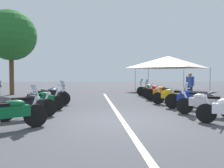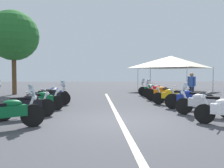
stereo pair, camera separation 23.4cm
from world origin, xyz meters
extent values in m
plane|color=#424247|center=(0.00, 0.00, 0.00)|extent=(80.00, 80.00, 0.00)
cube|color=beige|center=(2.69, 0.00, 0.00)|extent=(14.72, 0.16, 0.01)
cylinder|color=black|center=(-0.58, 2.59, 0.33)|extent=(0.46, 0.63, 0.66)
cube|color=#0C592D|center=(-0.96, 3.22, 0.51)|extent=(0.82, 1.10, 0.30)
ellipsoid|color=#0C592D|center=(-0.87, 3.06, 0.71)|extent=(0.49, 0.58, 0.22)
cylinder|color=silver|center=(-0.61, 2.64, 0.63)|extent=(0.21, 0.28, 0.58)
cylinder|color=silver|center=(-0.64, 2.68, 0.99)|extent=(0.55, 0.36, 0.04)
sphere|color=silver|center=(-0.56, 2.55, 0.83)|extent=(0.14, 0.14, 0.14)
cube|color=silver|center=(-0.59, 2.61, 1.06)|extent=(0.37, 0.29, 0.32)
cylinder|color=black|center=(0.93, 2.55, 0.32)|extent=(0.43, 0.63, 0.64)
cylinder|color=black|center=(0.26, 3.77, 0.32)|extent=(0.43, 0.63, 0.64)
cube|color=black|center=(0.60, 3.16, 0.50)|extent=(0.75, 1.06, 0.30)
ellipsoid|color=black|center=(0.68, 3.01, 0.70)|extent=(0.48, 0.58, 0.22)
cube|color=black|center=(0.49, 3.36, 0.68)|extent=(0.46, 0.55, 0.12)
cylinder|color=silver|center=(0.90, 2.61, 0.62)|extent=(0.20, 0.29, 0.58)
cylinder|color=silver|center=(0.88, 2.64, 0.98)|extent=(0.56, 0.33, 0.04)
sphere|color=silver|center=(0.96, 2.51, 0.82)|extent=(0.14, 0.14, 0.14)
cylinder|color=silver|center=(0.56, 3.62, 0.22)|extent=(0.33, 0.52, 0.08)
cylinder|color=black|center=(2.39, 2.44, 0.31)|extent=(0.40, 0.61, 0.61)
cylinder|color=black|center=(1.73, 3.71, 0.31)|extent=(0.40, 0.61, 0.61)
cube|color=#0C592D|center=(2.06, 3.08, 0.49)|extent=(0.75, 1.10, 0.30)
ellipsoid|color=#0C592D|center=(2.14, 2.92, 0.69)|extent=(0.47, 0.58, 0.22)
cube|color=black|center=(1.96, 3.27, 0.67)|extent=(0.45, 0.55, 0.12)
cylinder|color=silver|center=(2.36, 2.49, 0.61)|extent=(0.19, 0.29, 0.58)
cylinder|color=silver|center=(2.34, 2.53, 0.97)|extent=(0.57, 0.32, 0.04)
sphere|color=silver|center=(2.41, 2.39, 0.81)|extent=(0.14, 0.14, 0.14)
cylinder|color=silver|center=(2.03, 3.54, 0.22)|extent=(0.32, 0.53, 0.08)
cylinder|color=black|center=(3.83, 2.35, 0.33)|extent=(0.42, 0.66, 0.66)
cylinder|color=black|center=(3.19, 3.63, 0.33)|extent=(0.42, 0.66, 0.66)
cube|color=black|center=(3.51, 2.99, 0.51)|extent=(0.74, 1.10, 0.30)
ellipsoid|color=black|center=(3.59, 2.83, 0.71)|extent=(0.47, 0.58, 0.22)
cube|color=black|center=(3.41, 3.19, 0.69)|extent=(0.45, 0.55, 0.12)
cylinder|color=silver|center=(3.80, 2.41, 0.63)|extent=(0.19, 0.29, 0.58)
cylinder|color=silver|center=(3.79, 2.44, 0.99)|extent=(0.57, 0.31, 0.04)
sphere|color=silver|center=(3.85, 2.31, 0.83)|extent=(0.14, 0.14, 0.14)
cylinder|color=silver|center=(3.48, 3.46, 0.23)|extent=(0.32, 0.53, 0.08)
cube|color=silver|center=(3.82, 2.37, 1.06)|extent=(0.38, 0.27, 0.32)
cylinder|color=black|center=(5.20, 2.56, 0.31)|extent=(0.47, 0.59, 0.62)
cylinder|color=black|center=(4.37, 3.73, 0.31)|extent=(0.47, 0.59, 0.62)
cube|color=navy|center=(4.79, 3.15, 0.49)|extent=(0.86, 1.05, 0.30)
ellipsoid|color=navy|center=(4.89, 3.00, 0.69)|extent=(0.51, 0.57, 0.22)
cube|color=black|center=(4.66, 3.33, 0.67)|extent=(0.49, 0.54, 0.12)
cylinder|color=silver|center=(5.17, 2.61, 0.61)|extent=(0.22, 0.28, 0.58)
cylinder|color=silver|center=(5.14, 2.64, 0.97)|extent=(0.53, 0.39, 0.04)
sphere|color=silver|center=(5.23, 2.52, 0.81)|extent=(0.14, 0.14, 0.14)
cylinder|color=silver|center=(4.69, 3.60, 0.22)|extent=(0.38, 0.50, 0.08)
cube|color=silver|center=(5.19, 2.58, 1.04)|extent=(0.36, 0.31, 0.32)
cylinder|color=black|center=(-0.54, -2.54, 0.30)|extent=(0.49, 0.56, 0.61)
cylinder|color=silver|center=(-0.58, -2.58, 0.60)|extent=(0.24, 0.27, 0.58)
cylinder|color=silver|center=(-0.60, -2.61, 0.96)|extent=(0.51, 0.42, 0.04)
sphere|color=silver|center=(-0.51, -2.50, 0.80)|extent=(0.14, 0.14, 0.14)
cylinder|color=black|center=(1.03, -2.53, 0.31)|extent=(0.50, 0.58, 0.63)
cube|color=silver|center=(0.57, -3.12, 0.49)|extent=(0.92, 1.06, 0.30)
ellipsoid|color=silver|center=(0.68, -2.97, 0.69)|extent=(0.53, 0.57, 0.22)
cube|color=black|center=(0.43, -3.29, 0.67)|extent=(0.50, 0.54, 0.12)
cylinder|color=silver|center=(0.99, -2.58, 0.61)|extent=(0.23, 0.27, 0.58)
cylinder|color=silver|center=(0.97, -2.61, 0.97)|extent=(0.51, 0.41, 0.04)
sphere|color=silver|center=(1.06, -2.49, 0.81)|extent=(0.14, 0.14, 0.14)
cylinder|color=silver|center=(0.15, -3.36, 0.22)|extent=(0.40, 0.48, 0.08)
cube|color=silver|center=(1.01, -2.55, 1.04)|extent=(0.36, 0.32, 0.32)
cylinder|color=black|center=(2.36, -2.56, 0.34)|extent=(0.42, 0.67, 0.67)
cylinder|color=black|center=(1.72, -3.89, 0.34)|extent=(0.42, 0.67, 0.67)
cube|color=navy|center=(2.04, -3.22, 0.52)|extent=(0.74, 1.13, 0.30)
ellipsoid|color=navy|center=(2.12, -3.06, 0.72)|extent=(0.46, 0.58, 0.22)
cube|color=black|center=(1.95, -3.42, 0.70)|extent=(0.44, 0.55, 0.12)
cylinder|color=silver|center=(2.33, -2.61, 0.64)|extent=(0.19, 0.29, 0.58)
cylinder|color=silver|center=(2.32, -2.65, 1.00)|extent=(0.58, 0.31, 0.04)
sphere|color=silver|center=(2.38, -2.51, 0.84)|extent=(0.14, 0.14, 0.14)
cylinder|color=silver|center=(1.69, -3.54, 0.24)|extent=(0.31, 0.53, 0.08)
cylinder|color=black|center=(3.82, -2.36, 0.31)|extent=(0.46, 0.58, 0.61)
cylinder|color=black|center=(2.95, -3.64, 0.31)|extent=(0.46, 0.58, 0.61)
cube|color=#EAB214|center=(3.38, -3.00, 0.49)|extent=(0.89, 1.13, 0.30)
ellipsoid|color=#EAB214|center=(3.48, -2.85, 0.69)|extent=(0.51, 0.58, 0.22)
cube|color=black|center=(3.26, -3.18, 0.67)|extent=(0.48, 0.54, 0.12)
cylinder|color=silver|center=(3.78, -2.41, 0.61)|extent=(0.22, 0.28, 0.58)
cylinder|color=silver|center=(3.76, -2.44, 0.97)|extent=(0.54, 0.38, 0.04)
sphere|color=silver|center=(3.85, -2.31, 0.81)|extent=(0.14, 0.14, 0.14)
cylinder|color=silver|center=(2.97, -3.28, 0.21)|extent=(0.38, 0.50, 0.08)
cylinder|color=black|center=(5.40, -2.42, 0.33)|extent=(0.52, 0.62, 0.67)
cylinder|color=black|center=(4.54, -3.56, 0.33)|extent=(0.52, 0.62, 0.67)
cube|color=orange|center=(4.97, -2.99, 0.51)|extent=(0.88, 1.03, 0.30)
ellipsoid|color=orange|center=(5.08, -2.84, 0.71)|extent=(0.52, 0.57, 0.22)
cube|color=black|center=(4.84, -3.16, 0.69)|extent=(0.50, 0.54, 0.12)
cylinder|color=silver|center=(5.36, -2.47, 0.63)|extent=(0.23, 0.27, 0.58)
cylinder|color=silver|center=(5.34, -2.50, 0.99)|extent=(0.52, 0.41, 0.04)
sphere|color=silver|center=(5.43, -2.38, 0.83)|extent=(0.14, 0.14, 0.14)
cylinder|color=silver|center=(4.57, -3.22, 0.23)|extent=(0.40, 0.49, 0.08)
cylinder|color=black|center=(6.92, -2.53, 0.31)|extent=(0.48, 0.58, 0.62)
cylinder|color=black|center=(6.03, -3.74, 0.31)|extent=(0.48, 0.58, 0.62)
cube|color=red|center=(6.47, -3.14, 0.49)|extent=(0.90, 1.09, 0.30)
ellipsoid|color=red|center=(6.58, -2.99, 0.69)|extent=(0.52, 0.57, 0.22)
cube|color=black|center=(6.34, -3.32, 0.67)|extent=(0.49, 0.54, 0.12)
cylinder|color=silver|center=(6.88, -2.58, 0.61)|extent=(0.23, 0.27, 0.58)
cylinder|color=silver|center=(6.86, -2.61, 0.97)|extent=(0.52, 0.40, 0.04)
sphere|color=silver|center=(6.95, -2.49, 0.81)|extent=(0.14, 0.14, 0.14)
cylinder|color=silver|center=(6.06, -3.40, 0.22)|extent=(0.39, 0.49, 0.08)
cube|color=silver|center=(6.91, -2.55, 1.04)|extent=(0.36, 0.31, 0.32)
cylinder|color=black|center=(8.29, -2.51, 0.32)|extent=(0.48, 0.61, 0.65)
cylinder|color=black|center=(7.44, -3.75, 0.32)|extent=(0.48, 0.61, 0.65)
cube|color=#0C592D|center=(7.87, -3.13, 0.50)|extent=(0.88, 1.10, 0.30)
ellipsoid|color=#0C592D|center=(7.97, -2.98, 0.70)|extent=(0.51, 0.58, 0.22)
cube|color=black|center=(7.74, -3.31, 0.68)|extent=(0.49, 0.54, 0.12)
cylinder|color=silver|center=(8.26, -2.56, 0.62)|extent=(0.22, 0.28, 0.58)
cylinder|color=silver|center=(8.24, -2.60, 0.98)|extent=(0.53, 0.38, 0.04)
sphere|color=silver|center=(8.32, -2.47, 0.82)|extent=(0.14, 0.14, 0.14)
cylinder|color=silver|center=(7.47, -3.40, 0.23)|extent=(0.38, 0.50, 0.08)
cube|color=silver|center=(8.28, -2.53, 1.05)|extent=(0.37, 0.30, 0.32)
cube|color=#B2D8BF|center=(0.73, 4.03, 1.20)|extent=(0.10, 0.02, 0.12)
cube|color=orange|center=(3.16, -4.14, 0.01)|extent=(0.36, 0.36, 0.03)
cone|color=orange|center=(3.16, -4.14, 0.32)|extent=(0.26, 0.26, 0.60)
cylinder|color=white|center=(3.16, -4.14, 0.34)|extent=(0.19, 0.19, 0.07)
cylinder|color=#1E2338|center=(5.28, -4.63, 0.40)|extent=(0.14, 0.14, 0.79)
cylinder|color=#1E2338|center=(5.12, -4.71, 0.40)|extent=(0.14, 0.14, 0.79)
cylinder|color=#2D51A5|center=(5.20, -4.67, 1.09)|extent=(0.32, 0.32, 0.60)
cylinder|color=#2D51A5|center=(5.39, -4.56, 1.12)|extent=(0.09, 0.09, 0.54)
cylinder|color=#2D51A5|center=(5.01, -4.78, 1.12)|extent=(0.09, 0.09, 0.54)
sphere|color=#9E704C|center=(5.20, -4.67, 1.50)|extent=(0.22, 0.22, 0.22)
cylinder|color=brown|center=(9.96, 6.88, 1.55)|extent=(0.32, 0.32, 3.11)
sphere|color=#236628|center=(9.96, 6.88, 4.40)|extent=(3.69, 3.69, 3.69)
pyramid|color=beige|center=(12.75, -6.09, 2.65)|extent=(5.74, 5.74, 1.10)
cylinder|color=#B2B2B7|center=(15.33, -3.51, 1.05)|extent=(0.06, 0.06, 2.10)
cylinder|color=#B2B2B7|center=(15.33, -8.68, 1.05)|extent=(0.06, 0.06, 2.10)
cylinder|color=#B2B2B7|center=(10.16, -3.51, 1.05)|extent=(0.06, 0.06, 2.10)
cylinder|color=#B2B2B7|center=(10.16, -8.68, 1.05)|extent=(0.06, 0.06, 2.10)
camera|label=1|loc=(-7.02, 1.01, 1.50)|focal=35.41mm
camera|label=2|loc=(-7.02, 0.77, 1.50)|focal=35.41mm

